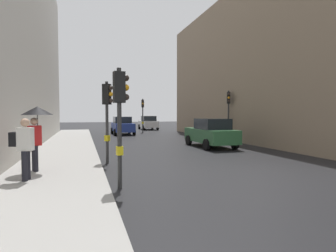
# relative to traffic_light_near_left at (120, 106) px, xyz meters

# --- Properties ---
(ground_plane) EXTENTS (120.00, 120.00, 0.00)m
(ground_plane) POSITION_rel_traffic_light_near_left_xyz_m (4.63, 0.50, -2.27)
(ground_plane) COLOR black
(sidewalk_kerb) EXTENTS (3.11, 40.00, 0.16)m
(sidewalk_kerb) POSITION_rel_traffic_light_near_left_xyz_m (-1.88, 6.50, -2.19)
(sidewalk_kerb) COLOR #A8A5A0
(sidewalk_kerb) RESTS_ON ground
(building_facade_right) EXTENTS (12.00, 24.36, 11.23)m
(building_facade_right) POSITION_rel_traffic_light_near_left_xyz_m (15.59, 10.54, 3.34)
(building_facade_right) COLOR gray
(building_facade_right) RESTS_ON ground
(traffic_light_near_left) EXTENTS (0.44, 0.27, 3.30)m
(traffic_light_near_left) POSITION_rel_traffic_light_near_left_xyz_m (0.00, 0.00, 0.00)
(traffic_light_near_left) COLOR #2D2D2D
(traffic_light_near_left) RESTS_ON ground
(traffic_light_near_right) EXTENTS (0.43, 0.39, 3.38)m
(traffic_light_near_right) POSITION_rel_traffic_light_near_left_xyz_m (-0.01, 3.97, 0.06)
(traffic_light_near_right) COLOR #2D2D2D
(traffic_light_near_right) RESTS_ON ground
(traffic_light_mid_street) EXTENTS (0.35, 0.45, 3.75)m
(traffic_light_mid_street) POSITION_rel_traffic_light_near_left_xyz_m (9.28, 10.31, 0.31)
(traffic_light_mid_street) COLOR #2D2D2D
(traffic_light_mid_street) RESTS_ON ground
(traffic_light_far_median) EXTENTS (0.25, 0.43, 3.68)m
(traffic_light_far_median) POSITION_rel_traffic_light_near_left_xyz_m (5.28, 21.68, 0.27)
(traffic_light_far_median) COLOR #2D2D2D
(traffic_light_far_median) RESTS_ON ground
(car_white_compact) EXTENTS (2.03, 4.21, 1.76)m
(car_white_compact) POSITION_rel_traffic_light_near_left_xyz_m (7.12, 26.87, -1.40)
(car_white_compact) COLOR silver
(car_white_compact) RESTS_ON ground
(car_blue_van) EXTENTS (2.04, 4.21, 1.76)m
(car_blue_van) POSITION_rel_traffic_light_near_left_xyz_m (2.78, 19.63, -1.40)
(car_blue_van) COLOR navy
(car_blue_van) RESTS_ON ground
(car_green_estate) EXTENTS (2.04, 4.21, 1.76)m
(car_green_estate) POSITION_rel_traffic_light_near_left_xyz_m (6.54, 7.66, -1.40)
(car_green_estate) COLOR #2D6038
(car_green_estate) RESTS_ON ground
(pedestrian_with_umbrella) EXTENTS (1.00, 1.00, 2.14)m
(pedestrian_with_umbrella) POSITION_rel_traffic_light_near_left_xyz_m (-2.44, 2.40, -0.43)
(pedestrian_with_umbrella) COLOR black
(pedestrian_with_umbrella) RESTS_ON sidewalk_kerb
(pedestrian_with_black_backpack) EXTENTS (0.64, 0.39, 1.77)m
(pedestrian_with_black_backpack) POSITION_rel_traffic_light_near_left_xyz_m (-2.58, 1.10, -1.11)
(pedestrian_with_black_backpack) COLOR black
(pedestrian_with_black_backpack) RESTS_ON sidewalk_kerb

